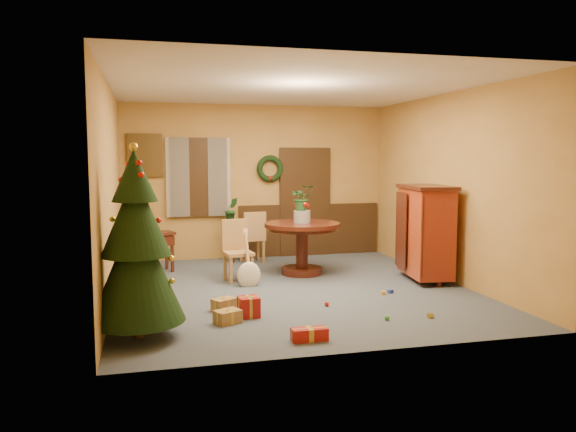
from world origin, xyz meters
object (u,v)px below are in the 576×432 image
object	(u,v)px
dining_table	(302,238)
chair_near	(237,248)
sideboard	(426,230)
christmas_tree	(136,247)
writing_desk	(151,243)

from	to	relation	value
dining_table	chair_near	bearing A→B (deg)	-168.38
chair_near	sideboard	size ratio (longest dim) A/B	0.64
dining_table	christmas_tree	bearing A→B (deg)	-133.22
dining_table	chair_near	xyz separation A→B (m)	(-1.11, -0.23, -0.08)
writing_desk	dining_table	bearing A→B (deg)	-16.60
sideboard	christmas_tree	bearing A→B (deg)	-157.11
dining_table	chair_near	distance (m)	1.14
writing_desk	sideboard	xyz separation A→B (m)	(4.14, -1.63, 0.29)
chair_near	writing_desk	xyz separation A→B (m)	(-1.30, 0.95, -0.00)
chair_near	sideboard	bearing A→B (deg)	-13.50
chair_near	dining_table	bearing A→B (deg)	11.62
chair_near	christmas_tree	size ratio (longest dim) A/B	0.46
writing_desk	sideboard	size ratio (longest dim) A/B	0.56
sideboard	writing_desk	bearing A→B (deg)	158.53
dining_table	chair_near	size ratio (longest dim) A/B	1.30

